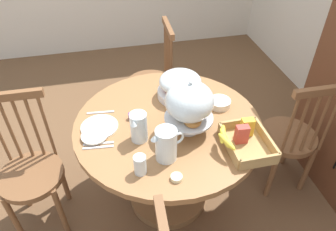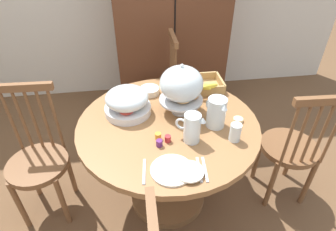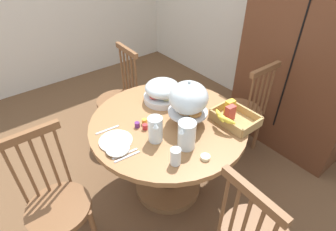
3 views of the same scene
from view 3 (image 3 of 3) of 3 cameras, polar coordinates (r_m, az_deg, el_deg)
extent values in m
plane|color=brown|center=(2.48, -2.72, -14.48)|extent=(10.00, 10.00, 0.00)
cube|color=silver|center=(3.07, 27.42, 20.95)|extent=(4.80, 0.06, 2.60)
cube|color=brown|center=(2.75, 27.83, 11.45)|extent=(1.10, 0.56, 1.90)
cube|color=black|center=(2.48, 25.39, 12.10)|extent=(0.01, 0.01, 1.52)
cylinder|color=olive|center=(1.96, 0.00, -1.65)|extent=(1.14, 1.14, 0.04)
cylinder|color=brown|center=(2.18, 0.00, -8.61)|extent=(0.14, 0.14, 0.63)
cylinder|color=brown|center=(2.44, 0.00, -14.52)|extent=(0.56, 0.56, 0.06)
cylinder|color=brown|center=(2.64, 15.12, 0.90)|extent=(0.40, 0.40, 0.04)
cylinder|color=brown|center=(2.92, 14.10, -0.46)|extent=(0.04, 0.04, 0.45)
cylinder|color=brown|center=(2.74, 10.31, -2.61)|extent=(0.04, 0.04, 0.45)
cylinder|color=brown|center=(2.80, 18.40, -3.16)|extent=(0.04, 0.04, 0.45)
cylinder|color=brown|center=(2.62, 14.73, -5.62)|extent=(0.04, 0.04, 0.45)
cylinder|color=brown|center=(2.54, 20.72, 4.75)|extent=(0.02, 0.02, 0.48)
cylinder|color=brown|center=(2.49, 19.80, 4.27)|extent=(0.02, 0.02, 0.48)
cylinder|color=brown|center=(2.44, 18.85, 3.76)|extent=(0.02, 0.02, 0.48)
cylinder|color=brown|center=(2.38, 17.86, 3.23)|extent=(0.02, 0.02, 0.48)
cylinder|color=brown|center=(2.33, 16.82, 2.67)|extent=(0.02, 0.02, 0.48)
cube|color=brown|center=(2.31, 20.10, 9.18)|extent=(0.04, 0.36, 0.05)
cylinder|color=brown|center=(2.73, -10.80, 2.99)|extent=(0.40, 0.40, 0.04)
cylinder|color=brown|center=(2.93, -13.98, -0.40)|extent=(0.04, 0.04, 0.45)
cylinder|color=brown|center=(2.72, -11.53, -3.27)|extent=(0.04, 0.04, 0.45)
cylinder|color=brown|center=(3.01, -9.19, 1.47)|extent=(0.04, 0.04, 0.45)
cylinder|color=brown|center=(2.81, -6.46, -1.17)|extent=(0.04, 0.04, 0.45)
cylinder|color=brown|center=(2.78, -9.74, 9.48)|extent=(0.02, 0.02, 0.48)
cylinder|color=brown|center=(2.73, -9.04, 8.97)|extent=(0.02, 0.02, 0.48)
cylinder|color=brown|center=(2.67, -8.31, 8.43)|extent=(0.02, 0.02, 0.48)
cylinder|color=brown|center=(2.62, -7.56, 7.86)|extent=(0.02, 0.02, 0.48)
cylinder|color=brown|center=(2.56, -6.77, 7.28)|extent=(0.02, 0.02, 0.48)
cube|color=brown|center=(2.56, -8.83, 13.57)|extent=(0.36, 0.05, 0.05)
cylinder|color=brown|center=(1.92, -22.20, -17.86)|extent=(0.40, 0.40, 0.04)
cylinder|color=brown|center=(2.18, -25.66, -20.24)|extent=(0.04, 0.04, 0.45)
cylinder|color=brown|center=(2.19, -18.52, -17.36)|extent=(0.04, 0.04, 0.45)
cylinder|color=brown|center=(1.85, -29.60, -11.51)|extent=(0.02, 0.02, 0.48)
cylinder|color=brown|center=(1.85, -27.55, -10.72)|extent=(0.02, 0.02, 0.48)
cylinder|color=brown|center=(1.85, -25.51, -9.92)|extent=(0.02, 0.02, 0.48)
cylinder|color=brown|center=(1.86, -23.48, -9.10)|extent=(0.02, 0.02, 0.48)
cylinder|color=brown|center=(1.86, -21.47, -8.29)|extent=(0.02, 0.02, 0.48)
cube|color=brown|center=(1.69, -27.76, -3.72)|extent=(0.04, 0.36, 0.05)
cylinder|color=brown|center=(2.06, 16.32, -21.62)|extent=(0.04, 0.04, 0.45)
cylinder|color=brown|center=(1.49, 15.76, -21.89)|extent=(0.02, 0.02, 0.48)
cylinder|color=brown|center=(1.51, 13.67, -20.22)|extent=(0.02, 0.02, 0.48)
cylinder|color=brown|center=(1.53, 11.68, -18.57)|extent=(0.02, 0.02, 0.48)
cube|color=brown|center=(1.28, 17.71, -15.64)|extent=(0.36, 0.05, 0.05)
cylinder|color=silver|center=(1.93, 4.10, -1.28)|extent=(0.12, 0.12, 0.02)
cylinder|color=silver|center=(1.91, 4.15, -0.40)|extent=(0.03, 0.03, 0.09)
cylinder|color=silver|center=(1.88, 4.22, 0.85)|extent=(0.28, 0.28, 0.01)
torus|color=#B27033|center=(1.83, 5.69, 0.55)|extent=(0.10, 0.10, 0.03)
torus|color=#D19347|center=(1.88, 5.14, 1.76)|extent=(0.10, 0.10, 0.03)
torus|color=#935628|center=(1.89, 3.69, 1.92)|extent=(0.10, 0.10, 0.03)
torus|color=tan|center=(1.84, 3.65, 1.03)|extent=(0.10, 0.10, 0.03)
ellipsoid|color=silver|center=(1.81, 4.38, 3.83)|extent=(0.27, 0.27, 0.22)
sphere|color=silver|center=(1.75, 4.55, 7.14)|extent=(0.02, 0.02, 0.02)
cylinder|color=silver|center=(2.16, -1.17, 3.81)|extent=(0.30, 0.30, 0.05)
ellipsoid|color=beige|center=(2.09, -0.17, 3.84)|extent=(0.09, 0.09, 0.03)
ellipsoid|color=#8CBF59|center=(2.17, 0.15, 5.28)|extent=(0.09, 0.09, 0.03)
ellipsoid|color=#6B2D4C|center=(2.19, -2.15, 5.41)|extent=(0.09, 0.09, 0.03)
ellipsoid|color=#CC3D33|center=(2.11, -2.77, 4.14)|extent=(0.09, 0.09, 0.03)
ellipsoid|color=silver|center=(2.11, -1.20, 5.87)|extent=(0.28, 0.28, 0.13)
cylinder|color=silver|center=(1.73, -2.70, -2.93)|extent=(0.10, 0.10, 0.18)
cylinder|color=orange|center=(1.75, -2.68, -3.61)|extent=(0.08, 0.08, 0.12)
cone|color=silver|center=(1.64, -2.64, -2.18)|extent=(0.05, 0.05, 0.03)
torus|color=silver|center=(1.78, -2.85, -1.41)|extent=(0.07, 0.05, 0.07)
cylinder|color=silver|center=(1.68, 3.99, -4.15)|extent=(0.11, 0.11, 0.19)
cylinder|color=white|center=(1.70, 3.95, -4.88)|extent=(0.10, 0.10, 0.13)
cone|color=silver|center=(1.58, 2.89, -3.26)|extent=(0.05, 0.05, 0.03)
torus|color=silver|center=(1.72, 5.23, -2.59)|extent=(0.04, 0.07, 0.07)
cube|color=tan|center=(2.00, 14.00, -1.03)|extent=(0.30, 0.22, 0.01)
cube|color=tan|center=(1.91, 12.01, -1.59)|extent=(0.30, 0.02, 0.07)
cube|color=tan|center=(2.06, 16.07, 0.78)|extent=(0.30, 0.02, 0.07)
cube|color=tan|center=(2.06, 10.95, 1.60)|extent=(0.02, 0.22, 0.07)
cube|color=tan|center=(1.92, 17.51, -2.45)|extent=(0.02, 0.22, 0.07)
cube|color=gold|center=(2.02, 13.00, 1.75)|extent=(0.05, 0.07, 0.11)
cube|color=#B23D33|center=(1.96, 13.05, 0.58)|extent=(0.05, 0.07, 0.11)
ellipsoid|color=yellow|center=(1.87, 10.94, -0.05)|extent=(0.14, 0.08, 0.05)
ellipsoid|color=yellow|center=(1.85, 11.62, -0.48)|extent=(0.13, 0.03, 0.05)
ellipsoid|color=yellow|center=(1.84, 12.31, -0.92)|extent=(0.14, 0.08, 0.05)
cylinder|color=white|center=(1.80, -11.05, -5.31)|extent=(0.22, 0.22, 0.01)
cylinder|color=white|center=(1.73, -10.65, -6.94)|extent=(0.15, 0.15, 0.01)
cylinder|color=white|center=(2.18, 6.04, 3.90)|extent=(0.14, 0.14, 0.04)
cylinder|color=silver|center=(1.60, 1.63, -8.72)|extent=(0.06, 0.06, 0.11)
cylinder|color=beige|center=(1.67, 7.95, -8.78)|extent=(0.06, 0.06, 0.02)
cylinder|color=#B7282D|center=(1.87, -4.90, -2.40)|extent=(0.04, 0.04, 0.04)
cylinder|color=orange|center=(1.91, -5.04, -1.28)|extent=(0.04, 0.04, 0.04)
cylinder|color=#5B2366|center=(1.89, -6.56, -1.97)|extent=(0.04, 0.04, 0.04)
cube|color=silver|center=(1.71, -9.13, -8.05)|extent=(0.03, 0.17, 0.01)
cube|color=silver|center=(1.69, -8.69, -8.66)|extent=(0.03, 0.17, 0.01)
cube|color=silver|center=(1.91, -12.73, -2.99)|extent=(0.03, 0.17, 0.01)
camera|label=1|loc=(0.67, 76.33, 15.98)|focal=33.75mm
camera|label=2|loc=(1.47, -57.88, 15.89)|focal=29.78mm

